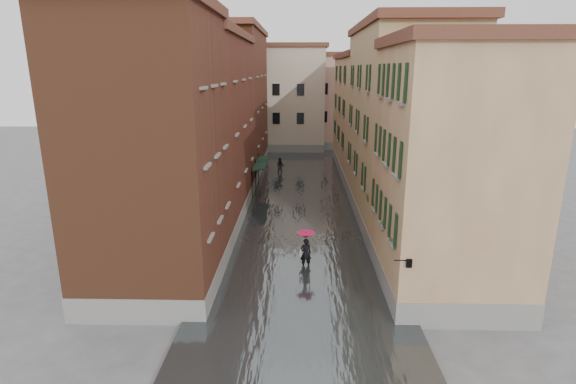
# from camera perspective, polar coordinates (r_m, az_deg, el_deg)

# --- Properties ---
(ground) EXTENTS (120.00, 120.00, 0.00)m
(ground) POSITION_cam_1_polar(r_m,az_deg,el_deg) (25.06, 1.55, -9.43)
(ground) COLOR #565658
(ground) RESTS_ON ground
(floodwater) EXTENTS (10.00, 60.00, 0.20)m
(floodwater) POSITION_cam_1_polar(r_m,az_deg,el_deg) (37.23, 1.55, -0.83)
(floodwater) COLOR #404647
(floodwater) RESTS_ON ground
(building_left_near) EXTENTS (6.00, 8.00, 13.00)m
(building_left_near) POSITION_cam_1_polar(r_m,az_deg,el_deg) (22.23, -16.74, 4.31)
(building_left_near) COLOR brown
(building_left_near) RESTS_ON ground
(building_left_mid) EXTENTS (6.00, 14.00, 12.50)m
(building_left_mid) POSITION_cam_1_polar(r_m,az_deg,el_deg) (32.76, -10.82, 7.66)
(building_left_mid) COLOR maroon
(building_left_mid) RESTS_ON ground
(building_left_far) EXTENTS (6.00, 16.00, 14.00)m
(building_left_far) POSITION_cam_1_polar(r_m,az_deg,el_deg) (47.37, -7.05, 11.07)
(building_left_far) COLOR brown
(building_left_far) RESTS_ON ground
(building_right_near) EXTENTS (6.00, 8.00, 11.50)m
(building_right_near) POSITION_cam_1_polar(r_m,az_deg,el_deg) (22.42, 19.86, 2.18)
(building_right_near) COLOR #9D7251
(building_right_near) RESTS_ON ground
(building_right_mid) EXTENTS (6.00, 14.00, 13.00)m
(building_right_mid) POSITION_cam_1_polar(r_m,az_deg,el_deg) (32.76, 14.09, 7.91)
(building_right_mid) COLOR tan
(building_right_mid) RESTS_ON ground
(building_right_far) EXTENTS (6.00, 16.00, 11.50)m
(building_right_far) POSITION_cam_1_polar(r_m,az_deg,el_deg) (47.50, 10.19, 9.44)
(building_right_far) COLOR #9D7251
(building_right_far) RESTS_ON ground
(building_end_cream) EXTENTS (12.00, 9.00, 13.00)m
(building_end_cream) POSITION_cam_1_polar(r_m,az_deg,el_deg) (60.93, -1.29, 11.66)
(building_end_cream) COLOR #B8AC92
(building_end_cream) RESTS_ON ground
(building_end_pink) EXTENTS (10.00, 9.00, 12.00)m
(building_end_pink) POSITION_cam_1_polar(r_m,az_deg,el_deg) (63.19, 7.14, 11.23)
(building_end_pink) COLOR tan
(building_end_pink) RESTS_ON ground
(awning_near) EXTENTS (1.09, 3.10, 2.80)m
(awning_near) POSITION_cam_1_polar(r_m,az_deg,el_deg) (37.98, -3.70, 3.16)
(awning_near) COLOR #142F21
(awning_near) RESTS_ON ground
(awning_far) EXTENTS (1.09, 2.90, 2.80)m
(awning_far) POSITION_cam_1_polar(r_m,az_deg,el_deg) (41.00, -3.32, 4.07)
(awning_far) COLOR #142F21
(awning_far) RESTS_ON ground
(wall_lantern) EXTENTS (0.71, 0.22, 0.35)m
(wall_lantern) POSITION_cam_1_polar(r_m,az_deg,el_deg) (18.87, 15.04, -8.66)
(wall_lantern) COLOR black
(wall_lantern) RESTS_ON ground
(window_planters) EXTENTS (0.59, 10.67, 0.84)m
(window_planters) POSITION_cam_1_polar(r_m,az_deg,el_deg) (24.61, 11.25, -1.46)
(window_planters) COLOR brown
(window_planters) RESTS_ON ground
(pedestrian_main) EXTENTS (1.02, 1.02, 2.06)m
(pedestrian_main) POSITION_cam_1_polar(r_m,az_deg,el_deg) (24.38, 2.26, -6.90)
(pedestrian_main) COLOR black
(pedestrian_main) RESTS_ON ground
(pedestrian_far) EXTENTS (0.87, 0.69, 1.73)m
(pedestrian_far) POSITION_cam_1_polar(r_m,az_deg,el_deg) (45.94, -0.97, 3.31)
(pedestrian_far) COLOR black
(pedestrian_far) RESTS_ON ground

